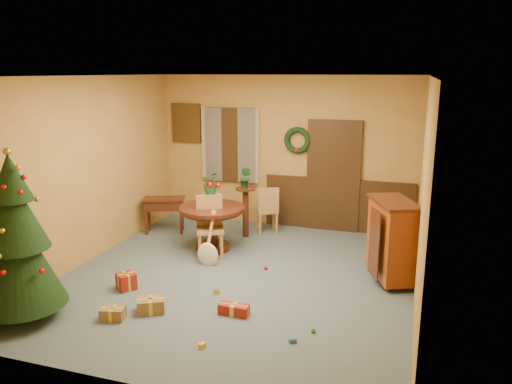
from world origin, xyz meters
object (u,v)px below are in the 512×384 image
at_px(christmas_tree, 17,241).
at_px(sideboard, 392,239).
at_px(chair_near, 210,224).
at_px(writing_desk, 164,206).
at_px(dining_table, 212,220).

distance_m(christmas_tree, sideboard, 4.92).
xyz_separation_m(chair_near, sideboard, (2.89, -0.18, 0.11)).
bearing_deg(writing_desk, christmas_tree, -90.47).
xyz_separation_m(chair_near, writing_desk, (-1.28, 0.84, -0.03)).
bearing_deg(dining_table, sideboard, -8.07).
bearing_deg(writing_desk, dining_table, -26.24).
bearing_deg(dining_table, writing_desk, 153.76).
height_order(dining_table, chair_near, chair_near).
relative_size(dining_table, christmas_tree, 0.52).
bearing_deg(writing_desk, sideboard, -13.75).
height_order(dining_table, sideboard, sideboard).
height_order(dining_table, writing_desk, dining_table).
bearing_deg(sideboard, writing_desk, 166.25).
relative_size(christmas_tree, writing_desk, 2.54).
distance_m(chair_near, sideboard, 2.89).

